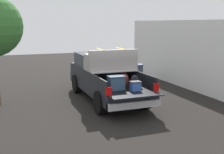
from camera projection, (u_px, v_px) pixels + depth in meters
name	position (u px, v px, depth m)	size (l,w,h in m)	color
ground_plane	(107.00, 100.00, 12.36)	(40.00, 40.00, 0.00)	black
pickup_truck	(104.00, 76.00, 12.51)	(6.05, 2.06, 2.23)	black
building_facade	(182.00, 53.00, 14.89)	(10.88, 0.36, 3.38)	white
trash_can	(138.00, 73.00, 16.17)	(0.60, 0.60, 0.98)	#3F4C66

